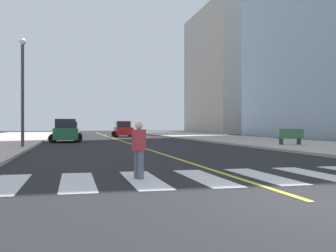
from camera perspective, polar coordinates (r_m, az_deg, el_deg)
The scene contains 12 objects.
ground_plane at distance 8.63m, azimuth 19.62°, elevation -10.07°, with size 220.00×220.00×0.00m, color black.
sidewalk_kerb_east at distance 31.96m, azimuth 18.55°, elevation -2.51°, with size 10.00×120.00×0.15m, color #B2ADA3.
crosswalk_paint at distance 12.15m, azimuth 9.26°, elevation -7.08°, with size 13.50×4.00×0.01m.
lane_divider_paint at distance 47.39m, azimuth -7.64°, elevation -1.75°, with size 0.16×80.00×0.01m, color yellow.
parking_garage_concrete at distance 82.41m, azimuth 10.66°, elevation 7.43°, with size 18.00×24.00×24.10m, color #B2ADA3.
car_yellow_nearest at distance 66.06m, azimuth -13.60°, elevation -0.55°, with size 2.46×3.83×1.68m.
car_silver_second at distance 45.47m, azimuth -13.71°, elevation -0.69°, with size 2.78×4.38×1.93m.
car_green_third at distance 37.94m, azimuth -14.29°, elevation -0.73°, with size 3.00×4.73×2.09m.
car_red_fourth at distance 53.51m, azimuth -6.34°, elevation -0.50°, with size 2.95×4.68×2.08m.
park_bench at distance 30.02m, azimuth 16.90°, elevation -1.50°, with size 1.83×0.68×1.12m.
pedestrian_crossing at distance 11.47m, azimuth -4.13°, elevation -3.05°, with size 0.40×0.40×1.62m.
street_lamp at distance 27.88m, azimuth -19.83°, elevation 5.83°, with size 0.44×0.44×7.01m.
Camera 1 is at (-4.61, -7.14, 1.52)m, focal length 43.23 mm.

